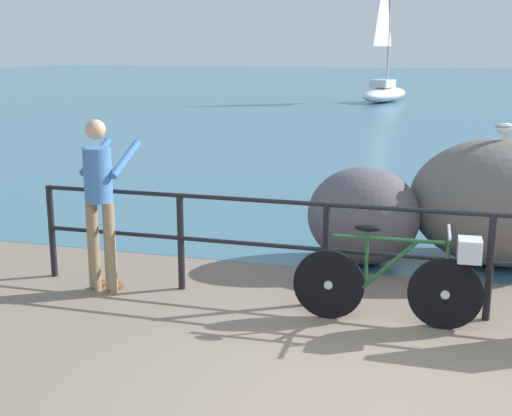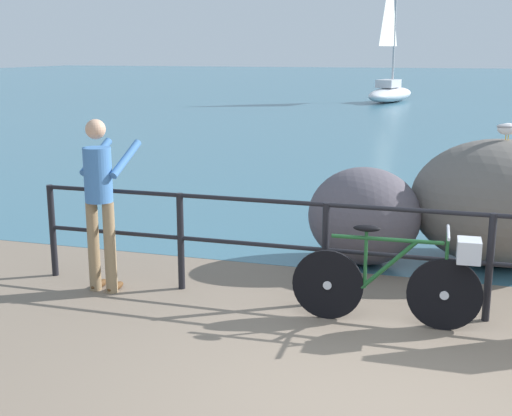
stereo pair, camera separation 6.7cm
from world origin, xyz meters
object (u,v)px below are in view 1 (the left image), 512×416
object	(u,v)px
bicycle	(403,276)
sailboat	(385,87)
person_at_railing	(100,197)
breakwater_boulder_left	(363,216)
seagull	(507,127)
breakwater_boulder_main	(497,202)

from	to	relation	value
bicycle	sailboat	bearing A→B (deg)	94.13
person_at_railing	breakwater_boulder_left	bearing A→B (deg)	-49.36
bicycle	seagull	bearing A→B (deg)	64.88
breakwater_boulder_main	sailboat	bearing A→B (deg)	98.59
breakwater_boulder_left	sailboat	xyz separation A→B (m)	(-2.32, 25.52, 0.14)
person_at_railing	seagull	distance (m)	4.50
breakwater_boulder_main	seagull	distance (m)	0.87
bicycle	sailboat	xyz separation A→B (m)	(-2.91, 27.29, 0.24)
breakwater_boulder_left	person_at_railing	bearing A→B (deg)	-145.06
sailboat	person_at_railing	bearing A→B (deg)	-165.05
breakwater_boulder_main	person_at_railing	bearing A→B (deg)	-151.28
seagull	breakwater_boulder_left	bearing A→B (deg)	160.82
person_at_railing	breakwater_boulder_left	xyz separation A→B (m)	(2.44, 1.70, -0.43)
sailboat	breakwater_boulder_left	bearing A→B (deg)	-159.60
breakwater_boulder_main	breakwater_boulder_left	size ratio (longest dim) A/B	1.53
bicycle	seagull	world-z (taller)	seagull
bicycle	person_at_railing	size ratio (longest dim) A/B	0.96
breakwater_boulder_left	bicycle	bearing A→B (deg)	-71.55
breakwater_boulder_main	breakwater_boulder_left	bearing A→B (deg)	-163.39
breakwater_boulder_main	seagull	bearing A→B (deg)	-57.69
sailboat	bicycle	bearing A→B (deg)	-158.71
person_at_railing	sailboat	size ratio (longest dim) A/B	0.29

